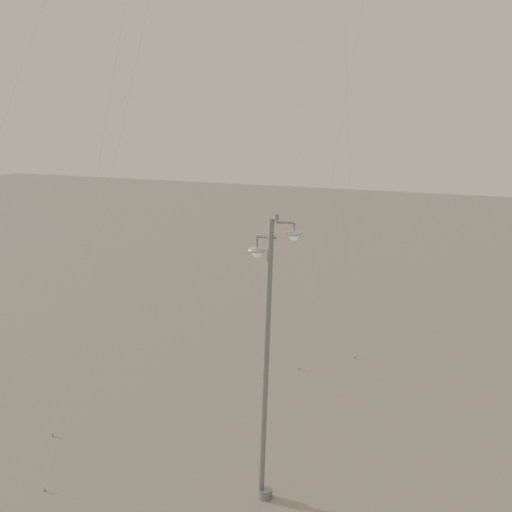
% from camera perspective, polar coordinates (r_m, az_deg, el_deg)
% --- Properties ---
extents(ground, '(160.00, 160.00, 0.00)m').
position_cam_1_polar(ground, '(23.47, -0.71, -18.84)').
color(ground, gray).
rests_on(ground, ground).
extents(street_lamp, '(1.60, 0.67, 8.99)m').
position_cam_1_polar(street_lamp, '(21.43, 0.97, -7.73)').
color(street_lamp, gray).
rests_on(street_lamp, ground).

